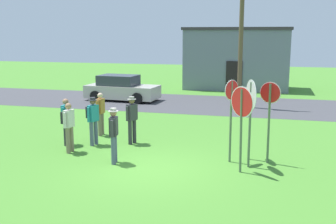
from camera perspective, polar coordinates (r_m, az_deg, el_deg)
ground_plane at (r=12.21m, az=-2.77°, el=-7.97°), size 80.00×80.00×0.00m
street_asphalt at (r=23.19m, az=5.72°, el=1.10°), size 60.00×6.40×0.01m
building_background at (r=29.95m, az=9.64°, el=7.44°), size 7.42×3.91×4.37m
utility_pole at (r=22.34m, az=10.23°, el=11.83°), size 1.80×0.24×8.36m
parked_car_on_street at (r=24.51m, az=-6.53°, el=3.24°), size 4.42×2.25×1.51m
stop_sign_rear_right at (r=12.98m, az=11.42°, el=0.19°), size 0.21×0.72×2.32m
stop_sign_low_front at (r=12.57m, az=8.83°, el=0.51°), size 0.35×0.53×2.58m
stop_sign_nearest at (r=11.65m, az=10.26°, el=-0.16°), size 0.68×0.62×2.51m
stop_sign_center_cluster at (r=12.18m, az=11.50°, el=0.72°), size 0.35×0.83×2.64m
stop_sign_rear_left at (r=12.69m, az=14.02°, el=0.34°), size 0.63×0.24×2.54m
person_holding_notes at (r=16.13m, az=-9.42°, el=0.07°), size 0.23×0.57×1.69m
person_on_left at (r=14.74m, az=-10.49°, el=-0.77°), size 0.43×0.54×1.74m
person_near_signs at (r=14.72m, az=-5.07°, el=-0.74°), size 0.35×0.52×1.74m
person_in_dark_shirt at (r=14.00m, az=-13.76°, el=-1.63°), size 0.38×0.57×1.69m
person_with_sunhat at (r=12.57m, az=-7.61°, el=-2.83°), size 0.31×0.56×1.74m
person_in_blue at (r=14.95m, az=-14.04°, el=-0.98°), size 0.23×0.57×1.69m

